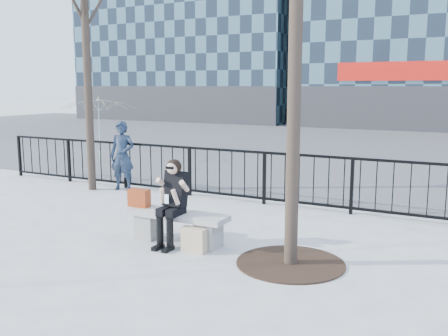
% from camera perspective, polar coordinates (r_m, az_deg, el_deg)
% --- Properties ---
extents(ground, '(120.00, 120.00, 0.00)m').
position_cam_1_polar(ground, '(7.96, -5.27, -8.46)').
color(ground, '#9B9B96').
rests_on(ground, ground).
extents(street_surface, '(60.00, 23.00, 0.01)m').
position_cam_1_polar(street_surface, '(21.89, 16.38, 2.64)').
color(street_surface, '#474747').
rests_on(street_surface, ground).
extents(railing, '(14.00, 0.06, 1.10)m').
position_cam_1_polar(railing, '(10.40, 3.61, -1.05)').
color(railing, black).
rests_on(railing, ground).
extents(tree_grate, '(1.50, 1.50, 0.02)m').
position_cam_1_polar(tree_grate, '(7.07, 7.60, -10.73)').
color(tree_grate, black).
rests_on(tree_grate, ground).
extents(bench_main, '(1.65, 0.46, 0.49)m').
position_cam_1_polar(bench_main, '(7.87, -5.30, -6.38)').
color(bench_main, gray).
rests_on(bench_main, ground).
extents(seated_woman, '(0.50, 0.64, 1.34)m').
position_cam_1_polar(seated_woman, '(7.65, -5.99, -4.00)').
color(seated_woman, black).
rests_on(seated_woman, ground).
extents(handbag, '(0.35, 0.17, 0.29)m').
position_cam_1_polar(handbag, '(8.22, -9.68, -3.39)').
color(handbag, '#993412').
rests_on(handbag, bench_main).
extents(shopping_bag, '(0.39, 0.17, 0.37)m').
position_cam_1_polar(shopping_bag, '(7.45, -3.45, -8.21)').
color(shopping_bag, beige).
rests_on(shopping_bag, ground).
extents(standing_man, '(0.67, 0.52, 1.62)m').
position_cam_1_polar(standing_man, '(11.90, -11.54, 1.37)').
color(standing_man, black).
rests_on(standing_man, ground).
extents(vendor_umbrella, '(3.08, 3.10, 2.11)m').
position_cam_1_polar(vendor_umbrella, '(16.47, -14.10, 4.32)').
color(vendor_umbrella, yellow).
rests_on(vendor_umbrella, ground).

